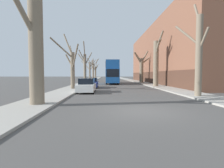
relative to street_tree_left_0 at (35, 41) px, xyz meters
The scene contains 16 objects.
ground_plane 7.32m from the street_tree_left_0, 16.98° to the right, with size 300.00×300.00×0.00m, color #4C4947.
sidewalk_left 48.33m from the street_tree_left_0, 90.33° to the left, with size 2.77×120.00×0.12m, color #A39E93.
sidewalk_right 49.84m from the street_tree_left_0, 75.79° to the left, with size 2.77×120.00×0.12m, color #A39E93.
building_facade_right 33.60m from the street_tree_left_0, 56.36° to the left, with size 10.08×42.57×12.13m.
street_tree_left_0 is the anchor object (origin of this frame).
street_tree_left_1 11.47m from the street_tree_left_0, 90.59° to the left, with size 3.43×4.49×7.10m.
street_tree_left_2 22.07m from the street_tree_left_0, 89.35° to the left, with size 2.66×3.50×7.65m.
street_tree_left_3 33.79m from the street_tree_left_0, 89.83° to the left, with size 3.99×2.97×5.79m.
street_tree_left_4 44.76m from the street_tree_left_0, 89.90° to the left, with size 3.91×3.54×7.11m.
street_tree_left_5 57.02m from the street_tree_left_0, 89.89° to the left, with size 2.75×3.75×7.82m.
street_tree_right_0 12.24m from the street_tree_left_0, 16.89° to the left, with size 1.53×3.16×8.00m.
street_tree_right_1 19.68m from the street_tree_left_0, 53.20° to the left, with size 1.06×2.44×8.14m.
street_tree_right_2 29.19m from the street_tree_left_0, 66.18° to the left, with size 4.11×1.86×6.79m.
double_decker_bus 25.73m from the street_tree_left_0, 77.98° to the left, with size 2.51×10.25×4.51m.
parked_car_0 8.75m from the street_tree_left_0, 74.90° to the left, with size 1.72×4.36×1.47m.
parked_car_1 14.69m from the street_tree_left_0, 81.47° to the left, with size 1.75×4.29×1.40m.
Camera 1 is at (-1.81, -8.74, 1.88)m, focal length 28.00 mm.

